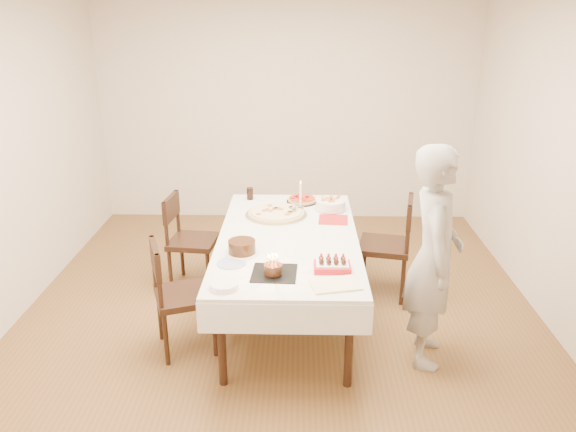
{
  "coord_description": "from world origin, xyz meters",
  "views": [
    {
      "loc": [
        0.16,
        -4.22,
        2.53
      ],
      "look_at": [
        0.07,
        0.03,
        0.93
      ],
      "focal_mm": 35.0,
      "sensor_mm": 36.0,
      "label": 1
    }
  ],
  "objects_px": {
    "chair_right_savory": "(384,246)",
    "pizza_white": "(276,213)",
    "birthday_cake": "(273,265)",
    "layer_cake": "(242,247)",
    "strawberry_box": "(332,266)",
    "chair_left_dessert": "(185,295)",
    "chair_left_savory": "(193,241)",
    "taper_candle": "(300,196)",
    "pizza_pepperoni": "(302,200)",
    "dining_table": "(288,277)",
    "person": "(434,257)",
    "cola_glass": "(250,194)",
    "pasta_bowl": "(331,205)"
  },
  "relations": [
    {
      "from": "pizza_white",
      "to": "pasta_bowl",
      "type": "xyz_separation_m",
      "value": [
        0.5,
        0.16,
        0.03
      ]
    },
    {
      "from": "person",
      "to": "cola_glass",
      "type": "xyz_separation_m",
      "value": [
        -1.45,
        1.49,
        -0.02
      ]
    },
    {
      "from": "chair_left_dessert",
      "to": "birthday_cake",
      "type": "height_order",
      "value": "chair_left_dessert"
    },
    {
      "from": "chair_left_dessert",
      "to": "chair_left_savory",
      "type": "bearing_deg",
      "value": -103.27
    },
    {
      "from": "dining_table",
      "to": "cola_glass",
      "type": "distance_m",
      "value": 1.09
    },
    {
      "from": "chair_right_savory",
      "to": "person",
      "type": "bearing_deg",
      "value": -67.15
    },
    {
      "from": "cola_glass",
      "to": "chair_left_savory",
      "type": "bearing_deg",
      "value": -145.27
    },
    {
      "from": "pizza_white",
      "to": "chair_left_savory",
      "type": "bearing_deg",
      "value": 173.69
    },
    {
      "from": "taper_candle",
      "to": "layer_cake",
      "type": "height_order",
      "value": "taper_candle"
    },
    {
      "from": "chair_left_savory",
      "to": "pizza_pepperoni",
      "type": "xyz_separation_m",
      "value": [
        1.02,
        0.28,
        0.32
      ]
    },
    {
      "from": "chair_left_dessert",
      "to": "pasta_bowl",
      "type": "distance_m",
      "value": 1.65
    },
    {
      "from": "chair_right_savory",
      "to": "layer_cake",
      "type": "distance_m",
      "value": 1.49
    },
    {
      "from": "person",
      "to": "strawberry_box",
      "type": "bearing_deg",
      "value": 102.84
    },
    {
      "from": "pasta_bowl",
      "to": "cola_glass",
      "type": "bearing_deg",
      "value": 159.81
    },
    {
      "from": "dining_table",
      "to": "strawberry_box",
      "type": "relative_size",
      "value": 8.16
    },
    {
      "from": "pizza_pepperoni",
      "to": "strawberry_box",
      "type": "height_order",
      "value": "strawberry_box"
    },
    {
      "from": "chair_left_savory",
      "to": "taper_candle",
      "type": "bearing_deg",
      "value": -173.03
    },
    {
      "from": "strawberry_box",
      "to": "person",
      "type": "bearing_deg",
      "value": 4.35
    },
    {
      "from": "person",
      "to": "taper_candle",
      "type": "bearing_deg",
      "value": 48.36
    },
    {
      "from": "chair_left_dessert",
      "to": "layer_cake",
      "type": "bearing_deg",
      "value": 176.92
    },
    {
      "from": "pasta_bowl",
      "to": "person",
      "type": "bearing_deg",
      "value": -60.58
    },
    {
      "from": "person",
      "to": "strawberry_box",
      "type": "height_order",
      "value": "person"
    },
    {
      "from": "taper_candle",
      "to": "person",
      "type": "bearing_deg",
      "value": -50.13
    },
    {
      "from": "chair_left_savory",
      "to": "cola_glass",
      "type": "relative_size",
      "value": 7.61
    },
    {
      "from": "layer_cake",
      "to": "pizza_pepperoni",
      "type": "bearing_deg",
      "value": 69.13
    },
    {
      "from": "chair_left_savory",
      "to": "person",
      "type": "height_order",
      "value": "person"
    },
    {
      "from": "cola_glass",
      "to": "birthday_cake",
      "type": "bearing_deg",
      "value": -79.63
    },
    {
      "from": "chair_right_savory",
      "to": "chair_left_savory",
      "type": "relative_size",
      "value": 1.06
    },
    {
      "from": "taper_candle",
      "to": "pizza_white",
      "type": "bearing_deg",
      "value": -154.68
    },
    {
      "from": "layer_cake",
      "to": "birthday_cake",
      "type": "relative_size",
      "value": 1.95
    },
    {
      "from": "chair_right_savory",
      "to": "chair_left_dessert",
      "type": "relative_size",
      "value": 1.04
    },
    {
      "from": "dining_table",
      "to": "pizza_pepperoni",
      "type": "distance_m",
      "value": 0.95
    },
    {
      "from": "layer_cake",
      "to": "birthday_cake",
      "type": "distance_m",
      "value": 0.44
    },
    {
      "from": "dining_table",
      "to": "layer_cake",
      "type": "bearing_deg",
      "value": -134.22
    },
    {
      "from": "pizza_pepperoni",
      "to": "birthday_cake",
      "type": "height_order",
      "value": "birthday_cake"
    },
    {
      "from": "pasta_bowl",
      "to": "taper_candle",
      "type": "bearing_deg",
      "value": -168.7
    },
    {
      "from": "dining_table",
      "to": "strawberry_box",
      "type": "height_order",
      "value": "strawberry_box"
    },
    {
      "from": "pizza_pepperoni",
      "to": "cola_glass",
      "type": "relative_size",
      "value": 2.49
    },
    {
      "from": "chair_left_dessert",
      "to": "strawberry_box",
      "type": "relative_size",
      "value": 3.49
    },
    {
      "from": "strawberry_box",
      "to": "chair_right_savory",
      "type": "bearing_deg",
      "value": 63.13
    },
    {
      "from": "pizza_white",
      "to": "birthday_cake",
      "type": "bearing_deg",
      "value": -88.74
    },
    {
      "from": "person",
      "to": "pasta_bowl",
      "type": "relative_size",
      "value": 6.06
    },
    {
      "from": "person",
      "to": "pizza_pepperoni",
      "type": "distance_m",
      "value": 1.7
    },
    {
      "from": "chair_right_savory",
      "to": "pizza_white",
      "type": "distance_m",
      "value": 1.03
    },
    {
      "from": "layer_cake",
      "to": "strawberry_box",
      "type": "relative_size",
      "value": 1.02
    },
    {
      "from": "person",
      "to": "chair_left_savory",
      "type": "bearing_deg",
      "value": 68.53
    },
    {
      "from": "pizza_pepperoni",
      "to": "layer_cake",
      "type": "distance_m",
      "value": 1.29
    },
    {
      "from": "birthday_cake",
      "to": "strawberry_box",
      "type": "height_order",
      "value": "birthday_cake"
    },
    {
      "from": "layer_cake",
      "to": "chair_left_savory",
      "type": "bearing_deg",
      "value": 121.22
    },
    {
      "from": "birthday_cake",
      "to": "strawberry_box",
      "type": "relative_size",
      "value": 0.52
    }
  ]
}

